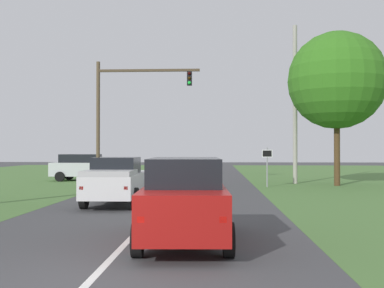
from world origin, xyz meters
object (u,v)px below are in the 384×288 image
object	(u,v)px
oak_tree_right	(337,81)
utility_pole_right	(295,104)
traffic_light	(123,104)
crossing_suv_far	(83,167)
pickup_truck_lead	(117,180)
red_suv_near	(185,198)
keep_moving_sign	(267,162)

from	to	relation	value
oak_tree_right	utility_pole_right	size ratio (longest dim) A/B	0.92
traffic_light	utility_pole_right	xyz separation A→B (m)	(11.17, 0.18, -0.08)
crossing_suv_far	oak_tree_right	bearing A→B (deg)	-12.45
utility_pole_right	pickup_truck_lead	bearing A→B (deg)	-127.64
red_suv_near	traffic_light	size ratio (longest dim) A/B	0.61
pickup_truck_lead	oak_tree_right	size ratio (longest dim) A/B	0.60
pickup_truck_lead	utility_pole_right	size ratio (longest dim) A/B	0.55
keep_moving_sign	crossing_suv_far	world-z (taller)	keep_moving_sign
red_suv_near	traffic_light	xyz separation A→B (m)	(-5.29, 19.30, 4.15)
oak_tree_right	crossing_suv_far	world-z (taller)	oak_tree_right
pickup_truck_lead	crossing_suv_far	xyz separation A→B (m)	(-5.37, 13.88, 0.00)
red_suv_near	crossing_suv_far	distance (m)	23.20
keep_moving_sign	utility_pole_right	size ratio (longest dim) A/B	0.23
utility_pole_right	oak_tree_right	bearing A→B (deg)	-36.04
pickup_truck_lead	red_suv_near	bearing A→B (deg)	-67.06
red_suv_near	utility_pole_right	size ratio (longest dim) A/B	0.47
pickup_truck_lead	oak_tree_right	xyz separation A→B (m)	(11.37, 10.19, 5.44)
pickup_truck_lead	crossing_suv_far	size ratio (longest dim) A/B	1.28
traffic_light	oak_tree_right	distance (m)	13.55
keep_moving_sign	oak_tree_right	size ratio (longest dim) A/B	0.25
red_suv_near	oak_tree_right	world-z (taller)	oak_tree_right
oak_tree_right	utility_pole_right	world-z (taller)	utility_pole_right
keep_moving_sign	utility_pole_right	xyz separation A→B (m)	(2.13, 3.00, 3.63)
traffic_light	keep_moving_sign	xyz separation A→B (m)	(9.04, -2.82, -3.71)
red_suv_near	utility_pole_right	xyz separation A→B (m)	(5.88, 19.48, 4.07)
oak_tree_right	keep_moving_sign	bearing A→B (deg)	-162.75
red_suv_near	pickup_truck_lead	world-z (taller)	red_suv_near
oak_tree_right	crossing_suv_far	bearing A→B (deg)	167.55
traffic_light	crossing_suv_far	size ratio (longest dim) A/B	1.82
pickup_truck_lead	keep_moving_sign	size ratio (longest dim) A/B	2.42
crossing_suv_far	keep_moving_sign	bearing A→B (deg)	-22.24
red_suv_near	crossing_suv_far	xyz separation A→B (m)	(-8.61, 21.54, -0.07)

